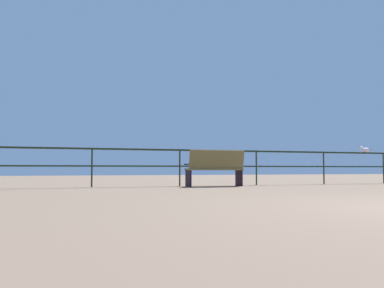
# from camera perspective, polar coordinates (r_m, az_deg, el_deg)

# --- Properties ---
(pier_railing) EXTENTS (22.34, 0.05, 1.06)m
(pier_railing) POSITION_cam_1_polar(r_m,az_deg,el_deg) (12.72, 3.66, -1.99)
(pier_railing) COLOR black
(pier_railing) RESTS_ON ground_plane
(bench_near_left) EXTENTS (1.64, 0.61, 1.01)m
(bench_near_left) POSITION_cam_1_polar(r_m,az_deg,el_deg) (11.97, 3.16, -2.98)
(bench_near_left) COLOR brown
(bench_near_left) RESTS_ON ground_plane
(seagull_on_rail) EXTENTS (0.28, 0.42, 0.21)m
(seagull_on_rail) POSITION_cam_1_polar(r_m,az_deg,el_deg) (15.71, 22.04, -0.70)
(seagull_on_rail) COLOR white
(seagull_on_rail) RESTS_ON pier_railing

